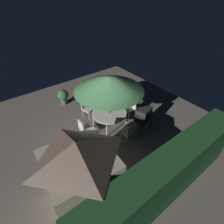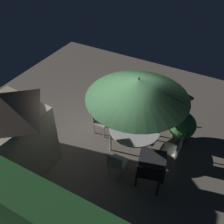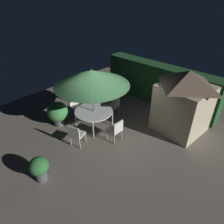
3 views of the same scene
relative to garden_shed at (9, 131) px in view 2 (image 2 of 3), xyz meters
The scene contains 12 objects.
ground_plane 3.12m from the garden_shed, 132.50° to the right, with size 11.00×11.00×0.00m, color #6B6056.
hedge_backdrop 2.40m from the garden_shed, 143.83° to the left, with size 5.92×0.79×1.93m.
garden_shed is the anchor object (origin of this frame).
patio_table 3.58m from the garden_shed, 139.66° to the right, with size 1.55×1.55×0.76m.
patio_umbrella 3.64m from the garden_shed, 139.66° to the right, with size 2.87×2.87×2.55m.
bbq_grill 3.89m from the garden_shed, 162.70° to the right, with size 0.81×0.67×1.20m.
chair_near_shed 4.62m from the garden_shed, 150.62° to the right, with size 0.48×0.48×0.90m.
chair_far_side 4.28m from the garden_shed, 122.55° to the right, with size 0.58×0.59×0.90m.
chair_toward_hedge 2.84m from the garden_shed, 120.91° to the right, with size 0.48×0.48×0.90m.
chair_toward_house 3.02m from the garden_shed, 159.85° to the right, with size 0.48×0.48×0.90m.
potted_plant_by_shed 5.64m from the garden_shed, 109.03° to the right, with size 0.59×0.59×0.85m.
potted_plant_by_grill 5.11m from the garden_shed, 140.28° to the right, with size 0.86×0.86×1.06m.
Camera 2 is at (-2.88, 5.09, 6.13)m, focal length 41.19 mm.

